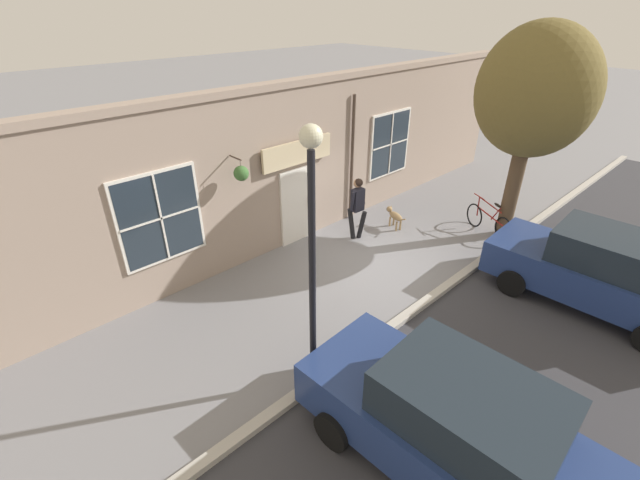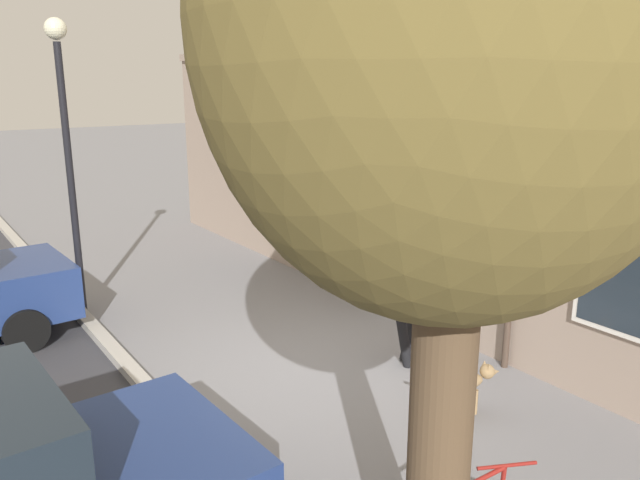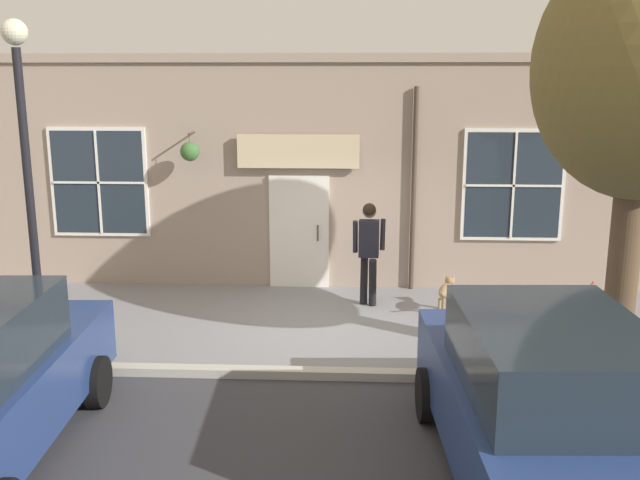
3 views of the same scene
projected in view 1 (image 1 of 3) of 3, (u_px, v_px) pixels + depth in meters
ground_plane at (373, 260)px, 11.12m from camera, size 90.00×90.00×0.00m
curb_and_road at (631, 390)px, 7.40m from camera, size 10.10×28.00×0.12m
storefront_facade at (311, 160)px, 11.53m from camera, size 0.95×18.00×4.26m
pedestrian_walking at (357, 203)px, 11.63m from camera, size 0.57×0.57×1.79m
dog_on_leash at (395, 216)px, 12.55m from camera, size 0.94×0.39×0.58m
street_tree_by_curb at (533, 95)px, 10.45m from camera, size 2.92×2.63×5.57m
leaning_bicycle at (489, 220)px, 12.27m from camera, size 1.67×0.58×1.01m
parked_car_nearest_curb at (453, 425)px, 5.79m from camera, size 4.38×2.09×1.75m
parked_car_mid_block at (599, 270)px, 9.11m from camera, size 4.38×2.09×1.75m
street_lamp at (312, 232)px, 6.14m from camera, size 0.32×0.32×4.55m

